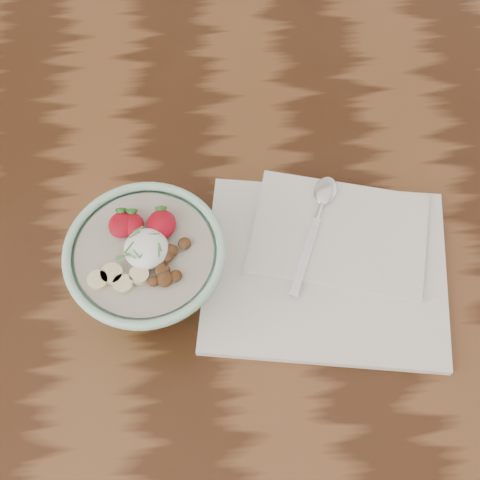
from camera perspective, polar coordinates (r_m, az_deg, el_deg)
The scene contains 4 objects.
table at distance 92.43cm, azimuth -4.66°, elevation -2.74°, with size 160.00×90.00×75.00cm.
breakfast_bowl at distance 76.26cm, azimuth -7.83°, elevation -2.23°, with size 17.80×17.80×11.86cm.
napkin at distance 82.32cm, azimuth 7.54°, elevation -1.91°, with size 32.38×28.10×1.79cm.
spoon at distance 84.27cm, azimuth 6.90°, elevation 2.84°, with size 8.32×16.69×0.90cm.
Camera 1 is at (4.63, -38.80, 149.46)cm, focal length 50.00 mm.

